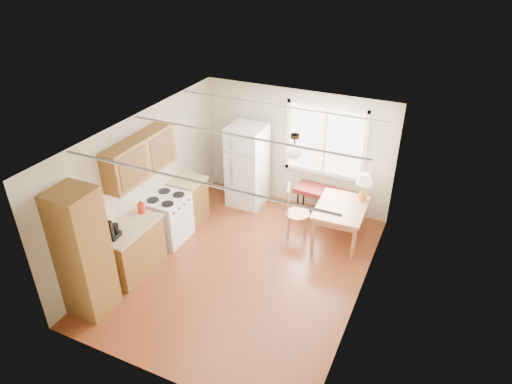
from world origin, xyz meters
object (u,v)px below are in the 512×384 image
Objects in this scene: refrigerator at (247,166)px; chair at (293,208)px; dining_table at (341,211)px; bench at (328,194)px.

chair is (1.31, -0.75, -0.28)m from refrigerator.
refrigerator reaches higher than dining_table.
chair reaches higher than bench.
refrigerator is 1.29× the size of bench.
bench is 1.12× the size of dining_table.
dining_table is at bearing -51.54° from bench.
refrigerator is 2.25m from dining_table.
refrigerator is at bearing 132.96° from chair.
bench is at bearing 47.30° from chair.
bench is (1.72, 0.13, -0.33)m from refrigerator.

